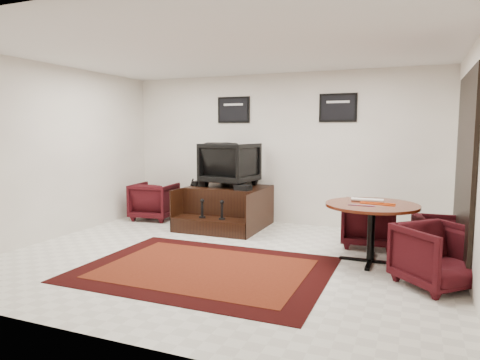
# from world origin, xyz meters

# --- Properties ---
(ground) EXTENTS (6.00, 6.00, 0.00)m
(ground) POSITION_xyz_m (0.00, 0.00, 0.00)
(ground) COLOR white
(ground) RESTS_ON ground
(room_shell) EXTENTS (6.02, 5.02, 2.81)m
(room_shell) POSITION_xyz_m (0.41, 0.12, 1.79)
(room_shell) COLOR white
(room_shell) RESTS_ON ground
(area_rug) EXTENTS (3.06, 2.30, 0.01)m
(area_rug) POSITION_xyz_m (-0.01, -0.55, 0.01)
(area_rug) COLOR black
(area_rug) RESTS_ON ground
(shine_podium) EXTENTS (1.41, 1.45, 0.73)m
(shine_podium) POSITION_xyz_m (-0.76, 1.84, 0.33)
(shine_podium) COLOR black
(shine_podium) RESTS_ON ground
(shine_chair) EXTENTS (0.98, 0.93, 0.90)m
(shine_chair) POSITION_xyz_m (-0.76, 1.98, 1.18)
(shine_chair) COLOR black
(shine_chair) RESTS_ON shine_podium
(shoes_pair) EXTENTS (0.22, 0.26, 0.09)m
(shoes_pair) POSITION_xyz_m (-1.29, 1.80, 0.77)
(shoes_pair) COLOR black
(shoes_pair) RESTS_ON shine_podium
(polish_kit) EXTENTS (0.30, 0.23, 0.09)m
(polish_kit) POSITION_xyz_m (-0.33, 1.54, 0.77)
(polish_kit) COLOR black
(polish_kit) RESTS_ON shine_podium
(umbrella_black) EXTENTS (0.33, 0.12, 0.90)m
(umbrella_black) POSITION_xyz_m (-1.55, 1.76, 0.45)
(umbrella_black) COLOR black
(umbrella_black) RESTS_ON ground
(umbrella_hooked) EXTENTS (0.31, 0.12, 0.85)m
(umbrella_hooked) POSITION_xyz_m (-1.61, 1.86, 0.42)
(umbrella_hooked) COLOR black
(umbrella_hooked) RESTS_ON ground
(armchair_side) EXTENTS (0.85, 0.81, 0.80)m
(armchair_side) POSITION_xyz_m (-2.35, 1.87, 0.40)
(armchair_side) COLOR black
(armchair_side) RESTS_ON ground
(meeting_table) EXTENTS (1.20, 1.20, 0.79)m
(meeting_table) POSITION_xyz_m (1.90, 0.56, 0.69)
(meeting_table) COLOR #46190A
(meeting_table) RESTS_ON ground
(table_chair_back) EXTENTS (0.80, 0.75, 0.78)m
(table_chair_back) POSITION_xyz_m (1.79, 1.40, 0.39)
(table_chair_back) COLOR black
(table_chair_back) RESTS_ON ground
(table_chair_window) EXTENTS (0.65, 0.69, 0.68)m
(table_chair_window) POSITION_xyz_m (2.73, 0.90, 0.34)
(table_chair_window) COLOR black
(table_chair_window) RESTS_ON ground
(table_chair_corner) EXTENTS (1.04, 1.03, 0.78)m
(table_chair_corner) POSITION_xyz_m (2.67, -0.12, 0.39)
(table_chair_corner) COLOR black
(table_chair_corner) RESTS_ON ground
(paper_roll) EXTENTS (0.42, 0.05, 0.05)m
(paper_roll) POSITION_xyz_m (1.82, 0.69, 0.81)
(paper_roll) COLOR white
(paper_roll) RESTS_ON meeting_table
(table_clutter) EXTENTS (0.57, 0.30, 0.01)m
(table_clutter) POSITION_xyz_m (1.93, 0.53, 0.79)
(table_clutter) COLOR #E7480C
(table_clutter) RESTS_ON meeting_table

